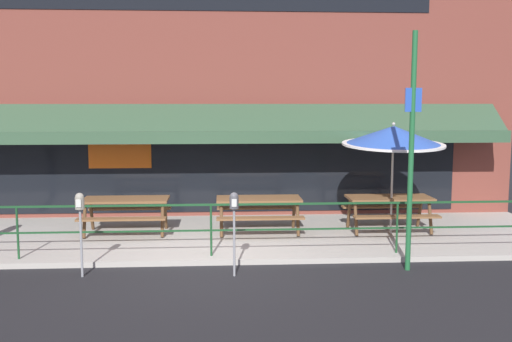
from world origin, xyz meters
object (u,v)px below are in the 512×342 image
(picnic_table_left, at_px, (126,206))
(picnic_table_right, at_px, (389,204))
(patio_umbrella_right, at_px, (393,136))
(parking_meter_near, at_px, (80,209))
(picnic_table_centre, at_px, (259,205))
(street_sign_pole, at_px, (411,150))
(parking_meter_far, at_px, (234,209))

(picnic_table_left, xyz_separation_m, picnic_table_right, (5.65, -0.12, 0.00))
(patio_umbrella_right, xyz_separation_m, parking_meter_near, (-5.95, -2.39, -1.03))
(picnic_table_centre, distance_m, picnic_table_right, 2.83)
(picnic_table_right, bearing_deg, street_sign_pole, -99.06)
(picnic_table_left, distance_m, patio_umbrella_right, 5.85)
(patio_umbrella_right, bearing_deg, picnic_table_left, 177.17)
(patio_umbrella_right, xyz_separation_m, street_sign_pole, (-0.40, -2.33, -0.08))
(patio_umbrella_right, height_order, street_sign_pole, street_sign_pole)
(picnic_table_left, relative_size, street_sign_pole, 0.44)
(parking_meter_near, bearing_deg, picnic_table_centre, 39.56)
(picnic_table_centre, distance_m, parking_meter_far, 2.79)
(parking_meter_far, bearing_deg, picnic_table_left, 128.81)
(picnic_table_centre, relative_size, patio_umbrella_right, 0.76)
(picnic_table_left, bearing_deg, parking_meter_near, -96.37)
(parking_meter_far, height_order, street_sign_pole, street_sign_pole)
(parking_meter_near, bearing_deg, patio_umbrella_right, 21.91)
(parking_meter_far, distance_m, street_sign_pole, 3.17)
(parking_meter_far, bearing_deg, patio_umbrella_right, 36.28)
(picnic_table_right, bearing_deg, picnic_table_left, 178.77)
(patio_umbrella_right, relative_size, parking_meter_near, 1.67)
(picnic_table_left, relative_size, parking_meter_far, 1.27)
(picnic_table_right, height_order, parking_meter_far, parking_meter_far)
(picnic_table_left, height_order, patio_umbrella_right, patio_umbrella_right)
(parking_meter_near, distance_m, street_sign_pole, 5.64)
(street_sign_pole, bearing_deg, picnic_table_centre, 133.92)
(parking_meter_near, height_order, street_sign_pole, street_sign_pole)
(picnic_table_left, distance_m, parking_meter_near, 2.73)
(picnic_table_centre, relative_size, parking_meter_far, 1.27)
(picnic_table_left, xyz_separation_m, street_sign_pole, (5.26, -2.61, 1.39))
(picnic_table_left, relative_size, picnic_table_right, 1.00)
(picnic_table_left, xyz_separation_m, parking_meter_near, (-0.30, -2.67, 0.44))
(patio_umbrella_right, height_order, parking_meter_near, patio_umbrella_right)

